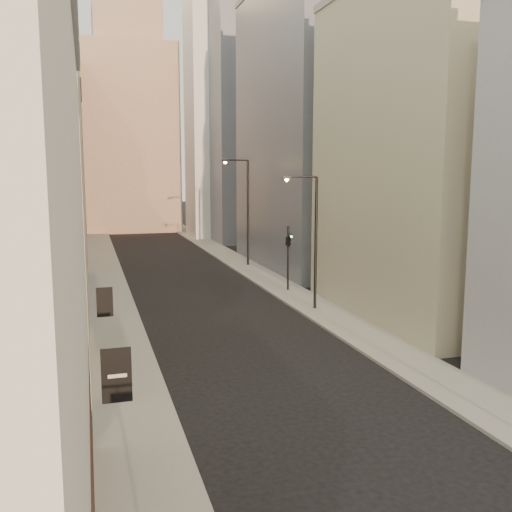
{
  "coord_description": "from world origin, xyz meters",
  "views": [
    {
      "loc": [
        -7.88,
        -1.03,
        8.95
      ],
      "look_at": [
        -0.8,
        22.8,
        5.32
      ],
      "focal_mm": 40.0,
      "sensor_mm": 36.0,
      "label": 1
    }
  ],
  "objects_px": {
    "clock_tower": "(129,117)",
    "white_tower": "(217,102)",
    "streetlamp_far": "(245,206)",
    "traffic_light_right": "(288,241)",
    "streetlamp_mid": "(312,235)"
  },
  "relations": [
    {
      "from": "streetlamp_mid",
      "to": "streetlamp_far",
      "type": "relative_size",
      "value": 0.86
    },
    {
      "from": "streetlamp_mid",
      "to": "clock_tower",
      "type": "bearing_deg",
      "value": 106.48
    },
    {
      "from": "clock_tower",
      "to": "streetlamp_far",
      "type": "height_order",
      "value": "clock_tower"
    },
    {
      "from": "streetlamp_mid",
      "to": "traffic_light_right",
      "type": "distance_m",
      "value": 6.2
    },
    {
      "from": "traffic_light_right",
      "to": "white_tower",
      "type": "bearing_deg",
      "value": -95.18
    },
    {
      "from": "clock_tower",
      "to": "streetlamp_far",
      "type": "distance_m",
      "value": 42.93
    },
    {
      "from": "streetlamp_mid",
      "to": "white_tower",
      "type": "bearing_deg",
      "value": 94.65
    },
    {
      "from": "white_tower",
      "to": "traffic_light_right",
      "type": "distance_m",
      "value": 41.8
    },
    {
      "from": "clock_tower",
      "to": "streetlamp_far",
      "type": "bearing_deg",
      "value": -79.35
    },
    {
      "from": "clock_tower",
      "to": "streetlamp_mid",
      "type": "relative_size",
      "value": 5.12
    },
    {
      "from": "clock_tower",
      "to": "traffic_light_right",
      "type": "distance_m",
      "value": 55.24
    },
    {
      "from": "clock_tower",
      "to": "traffic_light_right",
      "type": "relative_size",
      "value": 8.98
    },
    {
      "from": "clock_tower",
      "to": "white_tower",
      "type": "relative_size",
      "value": 1.08
    },
    {
      "from": "streetlamp_mid",
      "to": "traffic_light_right",
      "type": "relative_size",
      "value": 1.75
    },
    {
      "from": "clock_tower",
      "to": "white_tower",
      "type": "xyz_separation_m",
      "value": [
        11.0,
        -14.0,
        0.97
      ]
    }
  ]
}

